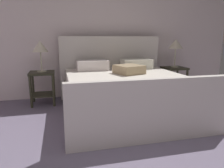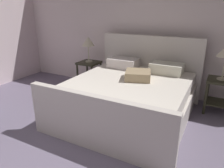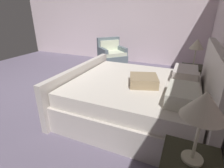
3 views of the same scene
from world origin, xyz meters
The scene contains 7 objects.
ground_plane centered at (0.00, 0.00, -0.01)m, with size 6.01×6.65×0.02m, color slate.
wall_side_left centered at (-3.06, 0.00, 1.26)m, with size 0.12×6.77×2.52m, color silver.
bed centered at (0.27, 2.15, 0.35)m, with size 2.02×2.18×1.23m.
table_lamp_right centered at (1.60, 2.93, 1.06)m, with size 0.30×0.30×0.58m.
nightstand_left centered at (-1.06, 2.92, 0.40)m, with size 0.44×0.44×0.60m.
table_lamp_left centered at (-1.06, 2.92, 1.04)m, with size 0.28×0.28×0.55m.
armchair centered at (-2.07, 0.64, 0.35)m, with size 1.02×1.02×0.90m.
Camera 3 is at (2.75, 2.77, 1.65)m, focal length 27.75 mm.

